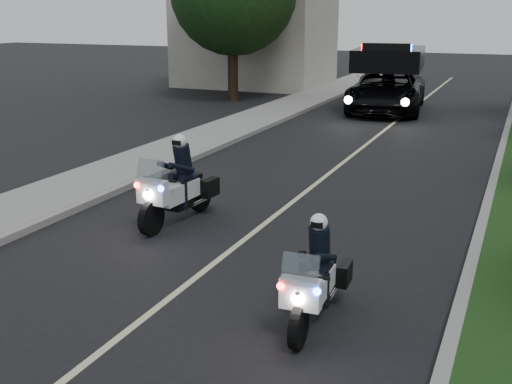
# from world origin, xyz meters

# --- Properties ---
(ground) EXTENTS (120.00, 120.00, 0.00)m
(ground) POSITION_xyz_m (0.00, 0.00, 0.00)
(ground) COLOR black
(ground) RESTS_ON ground
(curb_right) EXTENTS (0.20, 60.00, 0.15)m
(curb_right) POSITION_xyz_m (4.10, 10.00, 0.07)
(curb_right) COLOR gray
(curb_right) RESTS_ON ground
(curb_left) EXTENTS (0.20, 60.00, 0.15)m
(curb_left) POSITION_xyz_m (-4.10, 10.00, 0.07)
(curb_left) COLOR gray
(curb_left) RESTS_ON ground
(sidewalk_left) EXTENTS (2.00, 60.00, 0.16)m
(sidewalk_left) POSITION_xyz_m (-5.20, 10.00, 0.08)
(sidewalk_left) COLOR gray
(sidewalk_left) RESTS_ON ground
(building_far) EXTENTS (8.00, 6.00, 7.00)m
(building_far) POSITION_xyz_m (-10.00, 26.00, 3.50)
(building_far) COLOR #A8A396
(building_far) RESTS_ON ground
(lane_marking) EXTENTS (0.12, 50.00, 0.01)m
(lane_marking) POSITION_xyz_m (0.00, 10.00, 0.00)
(lane_marking) COLOR #BFB78C
(lane_marking) RESTS_ON ground
(police_moto_left) EXTENTS (0.90, 2.19, 1.82)m
(police_moto_left) POSITION_xyz_m (-1.69, 2.67, 0.00)
(police_moto_left) COLOR silver
(police_moto_left) RESTS_ON ground
(police_moto_right) EXTENTS (0.73, 1.86, 1.55)m
(police_moto_right) POSITION_xyz_m (2.24, -0.37, 0.00)
(police_moto_right) COLOR silver
(police_moto_right) RESTS_ON ground
(police_suv) EXTENTS (3.70, 6.74, 3.13)m
(police_suv) POSITION_xyz_m (-0.93, 19.20, 0.00)
(police_suv) COLOR black
(police_suv) RESTS_ON ground
(bicycle) EXTENTS (0.60, 1.56, 0.81)m
(bicycle) POSITION_xyz_m (-2.30, 25.33, 0.00)
(bicycle) COLOR black
(bicycle) RESTS_ON ground
(cyclist) EXTENTS (0.59, 0.40, 1.62)m
(cyclist) POSITION_xyz_m (-2.30, 25.33, 0.00)
(cyclist) COLOR black
(cyclist) RESTS_ON ground
(tree_left_near) EXTENTS (6.86, 6.86, 9.82)m
(tree_left_near) POSITION_xyz_m (-8.35, 19.63, 0.00)
(tree_left_near) COLOR #153612
(tree_left_near) RESTS_ON ground
(tree_left_far) EXTENTS (6.19, 6.19, 10.01)m
(tree_left_far) POSITION_xyz_m (-9.30, 21.29, 0.00)
(tree_left_far) COLOR black
(tree_left_far) RESTS_ON ground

